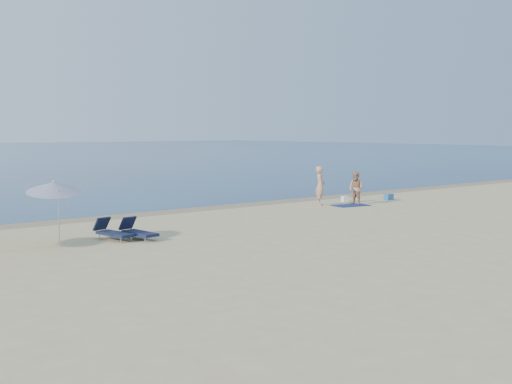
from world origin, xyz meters
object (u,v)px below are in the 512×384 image
Objects in this scene: person_left at (320,186)px; umbrella_near at (54,187)px; person_right at (356,188)px; blue_cooler at (389,197)px.

umbrella_near is (-14.12, -2.65, 0.91)m from person_left.
person_right is 3.62× the size of blue_cooler.
person_right is 0.73× the size of umbrella_near.
person_right is at bearing 26.55° from umbrella_near.
person_left is 0.86× the size of umbrella_near.
blue_cooler is (4.49, -0.48, -0.79)m from person_left.
umbrella_near reaches higher than person_right.
umbrella_near reaches higher than blue_cooler.
person_left is 14.39m from umbrella_near.
person_left is 4.27× the size of blue_cooler.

